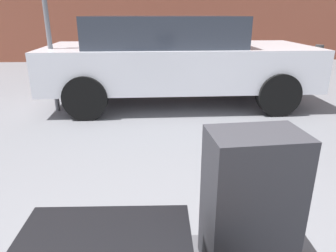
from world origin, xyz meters
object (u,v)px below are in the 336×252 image
Objects in this scene: parked_car at (175,58)px; no_parking_sign at (47,19)px; suitcase_charcoal_center at (250,203)px; bollard_kerb_near at (260,58)px; bollard_kerb_mid at (318,58)px.

parked_car is 2.04m from no_parking_sign.
bollard_kerb_near is at bearing 66.23° from suitcase_charcoal_center.
bollard_kerb_mid is (4.06, 7.07, -0.34)m from suitcase_charcoal_center.
suitcase_charcoal_center reaches higher than bollard_kerb_near.
no_parking_sign is at bearing 112.92° from suitcase_charcoal_center.
suitcase_charcoal_center is at bearing -89.72° from parked_car.
no_parking_sign is (-1.90, -0.40, 0.63)m from parked_car.
parked_car reaches higher than bollard_kerb_mid.
suitcase_charcoal_center is 7.50m from bollard_kerb_near.
parked_car is at bearing 11.97° from no_parking_sign.
no_parking_sign reaches higher than parked_car.
bollard_kerb_mid is 0.30× the size of no_parking_sign.
parked_car is at bearing -130.16° from bollard_kerb_near.
no_parking_sign reaches higher than suitcase_charcoal_center.
bollard_kerb_near is 0.30× the size of no_parking_sign.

